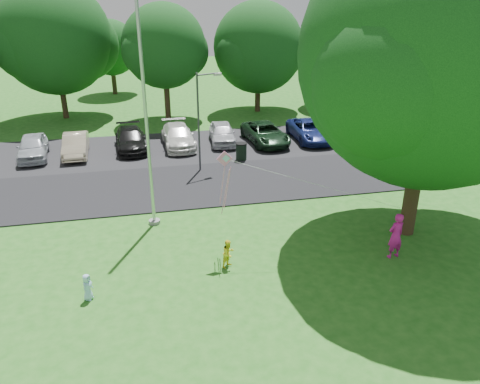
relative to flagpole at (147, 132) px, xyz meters
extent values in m
plane|color=#23641A|center=(3.50, -5.00, -4.17)|extent=(120.00, 120.00, 0.00)
cube|color=black|center=(3.50, 4.00, -4.14)|extent=(60.00, 6.00, 0.06)
cube|color=black|center=(3.50, 10.50, -4.14)|extent=(42.00, 7.00, 0.06)
cylinder|color=#B7BABF|center=(0.00, 0.00, 0.83)|extent=(0.14, 0.14, 10.00)
cylinder|color=gray|center=(0.00, 0.00, -4.09)|extent=(0.50, 0.50, 0.16)
cylinder|color=#3F3F44|center=(2.86, 6.05, -1.41)|extent=(0.11, 0.11, 5.50)
cylinder|color=#3F3F44|center=(3.45, 6.29, 1.20)|extent=(1.21, 0.57, 0.08)
cube|color=silver|center=(4.04, 6.54, 1.14)|extent=(0.46, 0.35, 0.13)
cylinder|color=black|center=(5.53, 7.29, -3.65)|extent=(0.64, 0.64, 1.03)
cylinder|color=black|center=(5.53, 7.29, -3.11)|extent=(0.69, 0.69, 0.06)
cylinder|color=#332316|center=(10.45, -3.11, -2.23)|extent=(0.62, 0.62, 3.87)
sphere|color=#0F3813|center=(10.45, -3.11, 3.19)|extent=(9.97, 9.97, 9.97)
sphere|color=#0F3813|center=(12.70, -2.11, 2.44)|extent=(6.48, 6.48, 6.48)
sphere|color=#0F3813|center=(8.46, -4.36, 2.69)|extent=(5.98, 5.98, 5.98)
sphere|color=#0F3813|center=(8.15, -4.11, 2.30)|extent=(5.18, 5.18, 5.18)
cylinder|color=#332316|center=(-6.10, 20.24, -2.57)|extent=(0.44, 0.44, 3.19)
sphere|color=#0F3813|center=(-6.10, 20.24, 2.00)|extent=(8.50, 8.50, 8.50)
sphere|color=#0F3813|center=(-4.18, 21.09, 1.37)|extent=(5.53, 5.53, 5.53)
sphere|color=#0F3813|center=(-7.80, 19.17, 1.58)|extent=(5.10, 5.10, 5.10)
cylinder|color=#332316|center=(1.92, 17.90, -2.45)|extent=(0.44, 0.44, 3.43)
sphere|color=#0F3813|center=(1.92, 17.90, 1.45)|extent=(6.27, 6.27, 6.27)
sphere|color=#0F3813|center=(3.33, 18.53, 0.98)|extent=(4.07, 4.07, 4.07)
sphere|color=#0F3813|center=(0.66, 17.12, 1.14)|extent=(3.76, 3.76, 3.76)
cylinder|color=#332316|center=(9.53, 19.17, -2.84)|extent=(0.44, 0.44, 2.66)
sphere|color=#0F3813|center=(9.53, 19.17, 1.03)|extent=(7.27, 7.27, 7.27)
sphere|color=#0F3813|center=(11.16, 19.89, 0.49)|extent=(4.72, 4.72, 4.72)
sphere|color=#0F3813|center=(8.07, 18.26, 0.67)|extent=(4.36, 4.36, 4.36)
cylinder|color=#332316|center=(16.62, 19.89, -2.66)|extent=(0.44, 0.44, 3.02)
sphere|color=#0F3813|center=(16.62, 19.89, 0.84)|extent=(5.67, 5.67, 5.67)
sphere|color=#0F3813|center=(17.89, 20.46, 0.41)|extent=(3.68, 3.68, 3.68)
sphere|color=#0F3813|center=(15.48, 19.18, 0.55)|extent=(3.40, 3.40, 3.40)
cylinder|color=#332316|center=(25.42, 17.25, -2.45)|extent=(0.44, 0.44, 3.42)
sphere|color=#0F3813|center=(25.42, 17.25, 2.33)|extent=(8.77, 8.77, 8.77)
sphere|color=#0F3813|center=(27.39, 18.13, 1.67)|extent=(5.70, 5.70, 5.70)
sphere|color=#0F3813|center=(23.67, 16.15, 1.89)|extent=(5.26, 5.26, 5.26)
cylinder|color=#332316|center=(-2.50, 29.00, -2.87)|extent=(0.44, 0.44, 2.60)
sphere|color=#0F3813|center=(-2.50, 29.00, 0.25)|extent=(5.20, 5.20, 5.20)
sphere|color=#0F3813|center=(-1.33, 29.52, -0.14)|extent=(3.38, 3.38, 3.38)
sphere|color=#0F3813|center=(-3.54, 28.35, -0.01)|extent=(3.12, 3.12, 3.12)
cylinder|color=#332316|center=(21.50, 28.50, -2.87)|extent=(0.44, 0.44, 2.60)
sphere|color=#0F3813|center=(21.50, 28.50, 0.25)|extent=(5.20, 5.20, 5.20)
sphere|color=#0F3813|center=(22.67, 29.02, -0.14)|extent=(3.38, 3.38, 3.38)
sphere|color=#0F3813|center=(20.46, 27.85, -0.01)|extent=(3.12, 3.12, 3.12)
imported|color=#B2B7BF|center=(-6.77, 10.23, -3.40)|extent=(2.06, 4.27, 1.41)
imported|color=#C6B793|center=(-4.29, 10.22, -3.45)|extent=(1.54, 4.05, 1.32)
imported|color=black|center=(-0.97, 10.69, -3.45)|extent=(2.13, 4.66, 1.32)
imported|color=silver|center=(2.06, 10.69, -3.42)|extent=(2.09, 4.79, 1.37)
imported|color=silver|center=(5.00, 10.80, -3.42)|extent=(1.93, 4.12, 1.36)
imported|color=black|center=(7.80, 10.21, -3.44)|extent=(2.64, 4.98, 1.33)
imported|color=navy|center=(10.95, 10.20, -3.43)|extent=(2.29, 4.87, 1.35)
imported|color=silver|center=(13.95, 10.42, -3.48)|extent=(2.51, 4.69, 1.25)
imported|color=#DD1D9B|center=(8.90, -4.81, -3.24)|extent=(0.75, 0.57, 1.86)
imported|color=yellow|center=(2.55, -4.12, -3.62)|extent=(0.68, 0.65, 1.10)
imported|color=#A6DBFF|center=(-2.40, -5.13, -3.69)|extent=(0.46, 0.55, 0.95)
cube|color=pink|center=(2.64, -3.10, -0.26)|extent=(0.59, 0.07, 0.59)
cube|color=#8CC6E5|center=(2.69, -3.13, -0.24)|extent=(0.29, 0.04, 0.28)
cylinder|color=white|center=(5.77, -3.96, -1.16)|extent=(6.27, 1.72, 1.81)
cylinder|color=pink|center=(2.54, -3.10, -1.31)|extent=(0.20, 0.25, 1.58)
cylinder|color=pink|center=(2.74, -3.05, -1.44)|extent=(0.22, 0.41, 1.81)
cylinder|color=pink|center=(2.64, -3.18, -1.56)|extent=(0.24, 0.61, 2.02)
camera|label=1|loc=(-0.19, -18.83, 5.37)|focal=35.00mm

